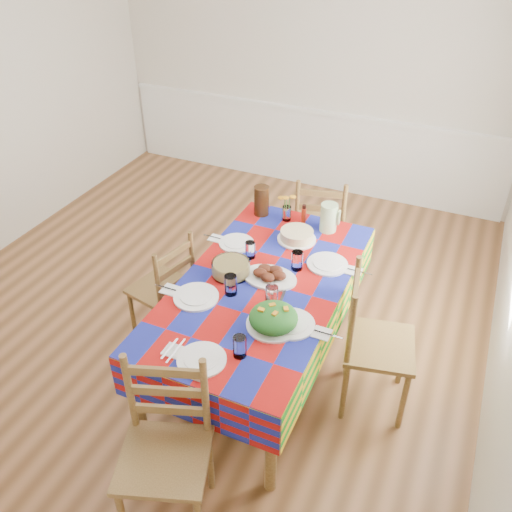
# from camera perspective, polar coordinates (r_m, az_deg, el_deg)

# --- Properties ---
(room) EXTENTS (4.58, 5.08, 2.78)m
(room) POSITION_cam_1_polar(r_m,az_deg,el_deg) (3.93, -6.29, 10.00)
(room) COLOR brown
(room) RESTS_ON ground
(wainscot) EXTENTS (4.41, 0.06, 0.92)m
(wainscot) POSITION_cam_1_polar(r_m,az_deg,el_deg) (6.36, 5.36, 11.56)
(wainscot) COLOR white
(wainscot) RESTS_ON room
(dining_table) EXTENTS (1.06, 1.97, 0.77)m
(dining_table) POSITION_cam_1_polar(r_m,az_deg,el_deg) (3.69, 0.66, -3.86)
(dining_table) COLOR brown
(dining_table) RESTS_ON room
(setting_near_head) EXTENTS (0.46, 0.31, 0.14)m
(setting_near_head) POSITION_cam_1_polar(r_m,az_deg,el_deg) (3.10, -4.41, -10.28)
(setting_near_head) COLOR white
(setting_near_head) RESTS_ON dining_table
(setting_left_near) EXTENTS (0.54, 0.32, 0.14)m
(setting_left_near) POSITION_cam_1_polar(r_m,az_deg,el_deg) (3.52, -5.11, -3.80)
(setting_left_near) COLOR white
(setting_left_near) RESTS_ON dining_table
(setting_left_far) EXTENTS (0.48, 0.28, 0.13)m
(setting_left_far) POSITION_cam_1_polar(r_m,az_deg,el_deg) (3.96, -1.64, 1.15)
(setting_left_far) COLOR white
(setting_left_far) RESTS_ON dining_table
(setting_right_near) EXTENTS (0.55, 0.32, 0.14)m
(setting_right_near) POSITION_cam_1_polar(r_m,az_deg,el_deg) (3.35, 3.08, -6.07)
(setting_right_near) COLOR white
(setting_right_near) RESTS_ON dining_table
(setting_right_far) EXTENTS (0.54, 0.31, 0.14)m
(setting_right_far) POSITION_cam_1_polar(r_m,az_deg,el_deg) (3.79, 6.49, -0.72)
(setting_right_far) COLOR white
(setting_right_far) RESTS_ON dining_table
(meat_platter) EXTENTS (0.38, 0.27, 0.07)m
(meat_platter) POSITION_cam_1_polar(r_m,az_deg,el_deg) (3.66, 1.44, -2.00)
(meat_platter) COLOR white
(meat_platter) RESTS_ON dining_table
(salad_platter) EXTENTS (0.33, 0.33, 0.14)m
(salad_platter) POSITION_cam_1_polar(r_m,az_deg,el_deg) (3.28, 1.85, -6.59)
(salad_platter) COLOR white
(salad_platter) RESTS_ON dining_table
(pasta_bowl) EXTENTS (0.26, 0.26, 0.09)m
(pasta_bowl) POSITION_cam_1_polar(r_m,az_deg,el_deg) (3.69, -2.67, -1.29)
(pasta_bowl) COLOR white
(pasta_bowl) RESTS_ON dining_table
(cake) EXTENTS (0.29, 0.29, 0.08)m
(cake) POSITION_cam_1_polar(r_m,az_deg,el_deg) (4.06, 4.31, 2.16)
(cake) COLOR white
(cake) RESTS_ON dining_table
(serving_utensils) EXTENTS (0.14, 0.32, 0.01)m
(serving_utensils) POSITION_cam_1_polar(r_m,az_deg,el_deg) (3.53, 2.39, -4.14)
(serving_utensils) COLOR black
(serving_utensils) RESTS_ON dining_table
(flower_vase) EXTENTS (0.14, 0.12, 0.23)m
(flower_vase) POSITION_cam_1_polar(r_m,az_deg,el_deg) (4.27, 3.25, 4.92)
(flower_vase) COLOR white
(flower_vase) RESTS_ON dining_table
(hot_sauce) EXTENTS (0.04, 0.04, 0.16)m
(hot_sauce) POSITION_cam_1_polar(r_m,az_deg,el_deg) (4.25, 5.05, 4.45)
(hot_sauce) COLOR red
(hot_sauce) RESTS_ON dining_table
(green_pitcher) EXTENTS (0.13, 0.13, 0.22)m
(green_pitcher) POSITION_cam_1_polar(r_m,az_deg,el_deg) (4.16, 7.66, 4.04)
(green_pitcher) COLOR #ADCF92
(green_pitcher) RESTS_ON dining_table
(tea_pitcher) EXTENTS (0.12, 0.12, 0.24)m
(tea_pitcher) POSITION_cam_1_polar(r_m,az_deg,el_deg) (4.33, 0.59, 5.85)
(tea_pitcher) COLOR black
(tea_pitcher) RESTS_ON dining_table
(name_card) EXTENTS (0.08, 0.03, 0.02)m
(name_card) POSITION_cam_1_polar(r_m,az_deg,el_deg) (3.02, -6.19, -12.67)
(name_card) COLOR white
(name_card) RESTS_ON dining_table
(chair_near) EXTENTS (0.59, 0.57, 1.05)m
(chair_near) POSITION_cam_1_polar(r_m,az_deg,el_deg) (3.07, -9.46, -19.58)
(chair_near) COLOR brown
(chair_near) RESTS_ON room
(chair_far) EXTENTS (0.53, 0.51, 1.01)m
(chair_far) POSITION_cam_1_polar(r_m,az_deg,el_deg) (4.75, 6.71, 2.95)
(chair_far) COLOR brown
(chair_far) RESTS_ON room
(chair_left) EXTENTS (0.48, 0.49, 0.93)m
(chair_left) POSITION_cam_1_polar(r_m,az_deg,el_deg) (4.13, -9.53, -3.52)
(chair_left) COLOR brown
(chair_left) RESTS_ON room
(chair_right) EXTENTS (0.53, 0.54, 1.05)m
(chair_right) POSITION_cam_1_polar(r_m,az_deg,el_deg) (3.63, 12.14, -9.05)
(chair_right) COLOR brown
(chair_right) RESTS_ON room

